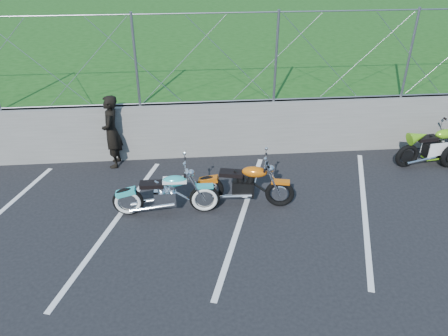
{
  "coord_description": "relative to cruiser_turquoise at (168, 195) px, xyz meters",
  "views": [
    {
      "loc": [
        -0.95,
        -5.71,
        4.93
      ],
      "look_at": [
        -0.33,
        1.3,
        0.88
      ],
      "focal_mm": 35.0,
      "sensor_mm": 36.0,
      "label": 1
    }
  ],
  "objects": [
    {
      "name": "ground",
      "position": [
        1.4,
        -1.2,
        -0.4
      ],
      "size": [
        90.0,
        90.0,
        0.0
      ],
      "primitive_type": "plane",
      "color": "black",
      "rests_on": "ground"
    },
    {
      "name": "retaining_wall",
      "position": [
        1.4,
        2.3,
        0.25
      ],
      "size": [
        30.0,
        0.22,
        1.3
      ],
      "primitive_type": "cube",
      "color": "slate",
      "rests_on": "ground"
    },
    {
      "name": "grass_field",
      "position": [
        1.4,
        12.3,
        0.25
      ],
      "size": [
        30.0,
        20.0,
        1.3
      ],
      "primitive_type": "cube",
      "color": "#164512",
      "rests_on": "ground"
    },
    {
      "name": "chain_link_fence",
      "position": [
        1.4,
        2.3,
        1.9
      ],
      "size": [
        28.0,
        0.03,
        2.0
      ],
      "color": "gray",
      "rests_on": "retaining_wall"
    },
    {
      "name": "parking_lines",
      "position": [
        2.6,
        -0.2,
        -0.4
      ],
      "size": [
        18.29,
        4.31,
        0.01
      ],
      "color": "silver",
      "rests_on": "ground"
    },
    {
      "name": "cruiser_turquoise",
      "position": [
        0.0,
        0.0,
        0.0
      ],
      "size": [
        2.03,
        0.64,
        1.01
      ],
      "rotation": [
        0.0,
        0.0,
        -0.02
      ],
      "color": "black",
      "rests_on": "ground"
    },
    {
      "name": "naked_orange",
      "position": [
        1.51,
        0.19,
        0.01
      ],
      "size": [
        1.92,
        0.67,
        0.97
      ],
      "rotation": [
        0.0,
        0.0,
        -0.22
      ],
      "color": "black",
      "rests_on": "ground"
    },
    {
      "name": "sportbike_green",
      "position": [
        6.0,
        1.4,
        0.01
      ],
      "size": [
        1.87,
        0.67,
        0.97
      ],
      "rotation": [
        0.0,
        0.0,
        0.12
      ],
      "color": "black",
      "rests_on": "ground"
    },
    {
      "name": "person_standing",
      "position": [
        -1.25,
        2.0,
        0.43
      ],
      "size": [
        0.41,
        0.61,
        1.67
      ],
      "primitive_type": "imported",
      "rotation": [
        0.0,
        0.0,
        -1.59
      ],
      "color": "black",
      "rests_on": "ground"
    }
  ]
}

